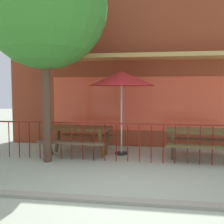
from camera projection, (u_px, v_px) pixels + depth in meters
ground at (125, 193)px, 4.69m from camera, size 40.00×40.00×0.00m
pub_storefront at (139, 57)px, 8.63m from camera, size 8.54×1.41×5.72m
patio_fence_front at (134, 135)px, 6.65m from camera, size 7.20×0.04×0.97m
picnic_table_left at (78, 133)px, 7.44m from camera, size 1.91×1.51×0.79m
picnic_table_right at (202, 136)px, 6.90m from camera, size 1.88×1.47×0.79m
patio_umbrella at (122, 79)px, 7.36m from camera, size 1.81×1.81×2.29m
street_tree at (45, 6)px, 6.46m from camera, size 3.03×3.03×5.30m
curb_edge at (122, 203)px, 4.27m from camera, size 11.96×0.20×0.11m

